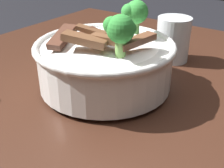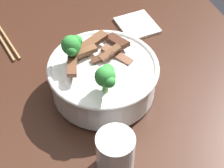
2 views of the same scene
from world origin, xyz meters
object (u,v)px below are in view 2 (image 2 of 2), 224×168
Objects in this scene: rice_bowl at (103,74)px; chopsticks_pair at (2,36)px; drinking_glass at (115,156)px; folded_napkin at (137,25)px.

chopsticks_pair is at bearing -145.73° from rice_bowl.
rice_bowl is 2.57× the size of drinking_glass.
rice_bowl is 1.10× the size of chopsticks_pair.
drinking_glass is at bearing 17.67° from chopsticks_pair.
rice_bowl is 0.20m from drinking_glass.
rice_bowl is 0.28m from folded_napkin.
folded_napkin is (-0.21, 0.18, -0.06)m from rice_bowl.
folded_napkin is at bearing 139.66° from rice_bowl.
chopsticks_pair is (-0.49, -0.16, -0.04)m from drinking_glass.
folded_napkin is at bearing 151.65° from drinking_glass.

